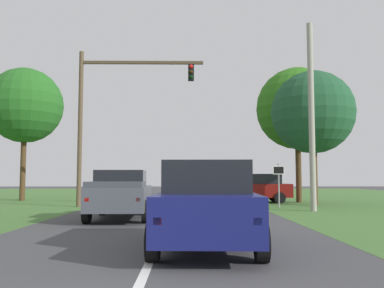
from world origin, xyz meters
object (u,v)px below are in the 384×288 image
object	(u,v)px
crossing_suv_far	(256,188)
extra_tree_2	(313,112)
keep_moving_sign	(279,179)
traffic_light	(110,105)
utility_pole_right	(311,116)
pickup_truck_lead	(121,194)
oak_tree_right	(297,109)
red_suv_near	(207,203)
extra_tree_1	(25,106)

from	to	relation	value
crossing_suv_far	extra_tree_2	distance (m)	5.86
crossing_suv_far	extra_tree_2	bearing A→B (deg)	-43.80
keep_moving_sign	crossing_suv_far	size ratio (longest dim) A/B	0.53
keep_moving_sign	traffic_light	bearing A→B (deg)	175.86
traffic_light	utility_pole_right	world-z (taller)	utility_pole_right
pickup_truck_lead	utility_pole_right	bearing A→B (deg)	23.21
extra_tree_2	utility_pole_right	bearing A→B (deg)	-107.73
oak_tree_right	crossing_suv_far	distance (m)	5.75
red_suv_near	crossing_suv_far	xyz separation A→B (m)	(3.91, 16.93, -0.07)
pickup_truck_lead	oak_tree_right	bearing A→B (deg)	48.01
keep_moving_sign	red_suv_near	bearing A→B (deg)	-109.19
utility_pole_right	extra_tree_1	world-z (taller)	extra_tree_1
crossing_suv_far	extra_tree_2	xyz separation A→B (m)	(2.84, -2.73, 4.34)
red_suv_near	keep_moving_sign	xyz separation A→B (m)	(4.38, 12.58, 0.48)
oak_tree_right	utility_pole_right	distance (m)	7.31
oak_tree_right	extra_tree_2	world-z (taller)	oak_tree_right
red_suv_near	oak_tree_right	world-z (taller)	oak_tree_right
crossing_suv_far	utility_pole_right	world-z (taller)	utility_pole_right
pickup_truck_lead	red_suv_near	bearing A→B (deg)	-66.00
red_suv_near	crossing_suv_far	distance (m)	17.38
keep_moving_sign	extra_tree_1	world-z (taller)	extra_tree_1
extra_tree_1	extra_tree_2	xyz separation A→B (m)	(18.31, -4.99, -1.21)
red_suv_near	utility_pole_right	distance (m)	12.02
extra_tree_2	pickup_truck_lead	bearing A→B (deg)	-141.61
oak_tree_right	extra_tree_1	world-z (taller)	extra_tree_1
oak_tree_right	extra_tree_2	size ratio (longest dim) A/B	1.13
red_suv_near	crossing_suv_far	world-z (taller)	red_suv_near
keep_moving_sign	oak_tree_right	size ratio (longest dim) A/B	0.27
crossing_suv_far	oak_tree_right	bearing A→B (deg)	5.23
keep_moving_sign	utility_pole_right	bearing A→B (deg)	-66.37
traffic_light	oak_tree_right	bearing A→B (deg)	19.35
utility_pole_right	pickup_truck_lead	bearing A→B (deg)	-156.79
crossing_suv_far	extra_tree_1	bearing A→B (deg)	171.66
red_suv_near	utility_pole_right	xyz separation A→B (m)	(5.45, 10.14, 3.48)
traffic_light	extra_tree_1	xyz separation A→B (m)	(-6.94, 5.97, 0.99)
traffic_light	crossing_suv_far	distance (m)	10.35
extra_tree_2	red_suv_near	bearing A→B (deg)	-115.41
traffic_light	crossing_suv_far	world-z (taller)	traffic_light
extra_tree_1	oak_tree_right	bearing A→B (deg)	-6.31
utility_pole_right	extra_tree_1	size ratio (longest dim) A/B	0.99
pickup_truck_lead	keep_moving_sign	bearing A→B (deg)	39.57
red_suv_near	keep_moving_sign	bearing A→B (deg)	70.81
extra_tree_2	extra_tree_1	bearing A→B (deg)	164.75
keep_moving_sign	extra_tree_1	bearing A→B (deg)	157.43
red_suv_near	pickup_truck_lead	size ratio (longest dim) A/B	0.94
red_suv_near	extra_tree_1	size ratio (longest dim) A/B	0.55
extra_tree_1	crossing_suv_far	bearing A→B (deg)	-8.34
red_suv_near	oak_tree_right	size ratio (longest dim) A/B	0.58
oak_tree_right	red_suv_near	bearing A→B (deg)	-111.18
utility_pole_right	traffic_light	bearing A→B (deg)	162.91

